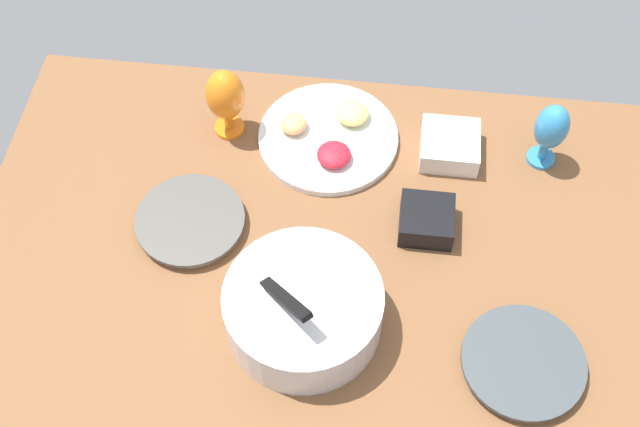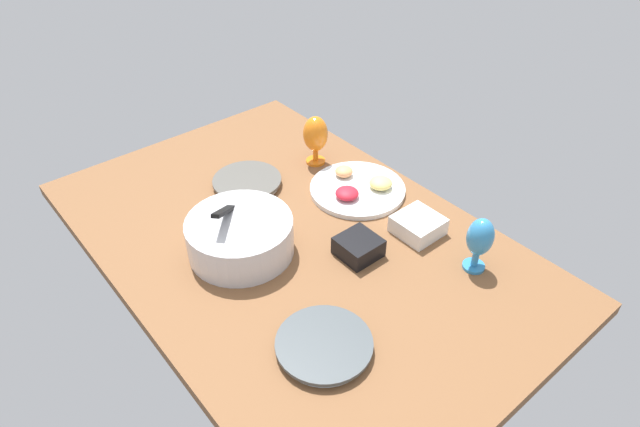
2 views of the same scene
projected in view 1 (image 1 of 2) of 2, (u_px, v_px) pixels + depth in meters
The scene contains 9 objects.
ground_plane at pixel (335, 263), 179.61cm from camera, with size 160.00×104.00×4.00cm, color brown.
dinner_plate_left at pixel (523, 363), 162.86cm from camera, with size 24.67×24.67×2.79cm.
dinner_plate_right at pixel (190, 222), 181.52cm from camera, with size 24.16×24.16×2.74cm.
mixing_bowl at pixel (303, 308), 164.27cm from camera, with size 31.86×31.86×19.34cm.
fruit_platter at pixel (329, 136), 194.90cm from camera, with size 33.12×33.12×5.51cm.
hurricane_glass_blue at pixel (551, 129), 183.91cm from camera, with size 7.68×7.68×17.82cm.
hurricane_glass_orange at pixel (225, 97), 188.58cm from camera, with size 9.09×9.09×18.85cm.
square_bowl_black at pixel (427, 219), 179.66cm from camera, with size 11.71×11.71×5.92cm.
square_bowl_white at pixel (450, 145), 191.29cm from camera, with size 13.42×13.42×5.76cm.
Camera 1 is at (-7.19, 90.83, 153.19)cm, focal length 46.36 mm.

